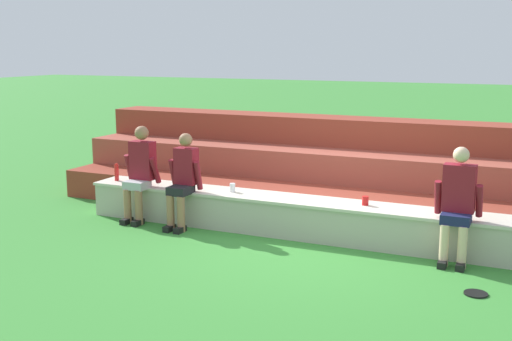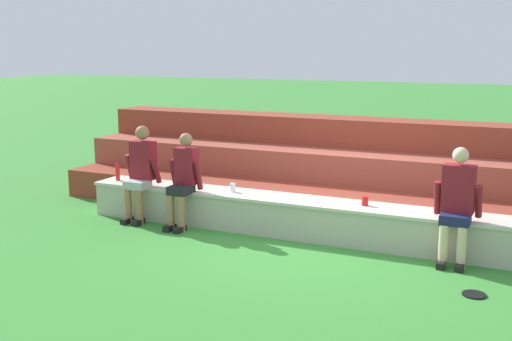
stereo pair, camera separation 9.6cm
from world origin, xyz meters
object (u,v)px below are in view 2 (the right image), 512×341
(water_bottle_center_gap, at_px, (118,172))
(plastic_cup_middle, at_px, (233,188))
(person_far_left, at_px, (141,170))
(plastic_cup_right_end, at_px, (365,201))
(person_left_of_center, at_px, (183,179))
(person_center, at_px, (457,203))
(frisbee, at_px, (474,295))

(water_bottle_center_gap, relative_size, plastic_cup_middle, 2.19)
(water_bottle_center_gap, bearing_deg, person_far_left, -21.63)
(plastic_cup_right_end, bearing_deg, person_left_of_center, -172.28)
(person_far_left, distance_m, plastic_cup_middle, 1.43)
(person_center, height_order, frisbee, person_center)
(person_center, bearing_deg, person_left_of_center, -179.66)
(person_far_left, xyz_separation_m, frisbee, (4.89, -0.99, -0.75))
(person_left_of_center, distance_m, plastic_cup_right_end, 2.60)
(plastic_cup_middle, xyz_separation_m, frisbee, (3.50, -1.27, -0.57))
(plastic_cup_right_end, bearing_deg, frisbee, -39.70)
(frisbee, bearing_deg, water_bottle_center_gap, 167.38)
(person_far_left, height_order, person_center, person_far_left)
(plastic_cup_middle, distance_m, plastic_cup_right_end, 1.95)
(person_center, relative_size, frisbee, 5.69)
(person_left_of_center, bearing_deg, plastic_cup_right_end, 7.72)
(frisbee, bearing_deg, person_left_of_center, 167.15)
(person_far_left, xyz_separation_m, plastic_cup_right_end, (3.34, 0.30, -0.19))
(person_center, distance_m, frisbee, 1.27)
(person_far_left, distance_m, water_bottle_center_gap, 0.66)
(water_bottle_center_gap, bearing_deg, person_left_of_center, -11.90)
(person_far_left, relative_size, plastic_cup_right_end, 11.95)
(plastic_cup_middle, bearing_deg, person_left_of_center, -152.29)
(person_center, bearing_deg, plastic_cup_right_end, 164.84)
(person_center, xyz_separation_m, frisbee, (0.35, -0.96, -0.74))
(plastic_cup_middle, relative_size, plastic_cup_right_end, 1.05)
(frisbee, bearing_deg, person_far_left, 168.56)
(person_center, xyz_separation_m, plastic_cup_middle, (-3.15, 0.31, -0.17))
(person_left_of_center, xyz_separation_m, frisbee, (4.13, -0.94, -0.71))
(plastic_cup_middle, bearing_deg, plastic_cup_right_end, 0.58)
(person_center, height_order, plastic_cup_right_end, person_center)
(plastic_cup_middle, relative_size, frisbee, 0.51)
(person_far_left, xyz_separation_m, person_center, (4.54, -0.03, -0.01))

